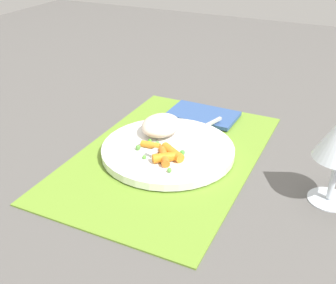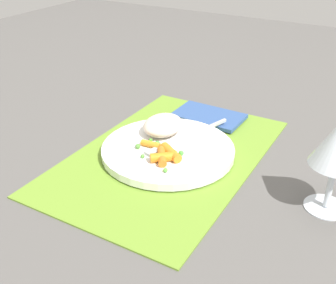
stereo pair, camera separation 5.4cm
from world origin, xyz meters
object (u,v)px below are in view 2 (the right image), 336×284
fork (181,140)px  napkin (209,116)px  rice_mound (163,125)px  plate (168,150)px  carrot_portion (164,154)px

fork → napkin: size_ratio=1.38×
rice_mound → plate: bearing=40.0°
napkin → fork: bearing=4.0°
rice_mound → napkin: size_ratio=0.60×
plate → fork: (-0.03, 0.01, 0.01)m
rice_mound → napkin: rice_mound is taller
carrot_portion → fork: (-0.07, -0.00, -0.00)m
rice_mound → fork: bearing=76.5°
plate → fork: fork is taller
plate → rice_mound: rice_mound is taller
plate → napkin: plate is taller
fork → plate: bearing=-18.0°
rice_mound → carrot_portion: rice_mound is taller
plate → carrot_portion: bearing=19.3°
rice_mound → fork: 0.05m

